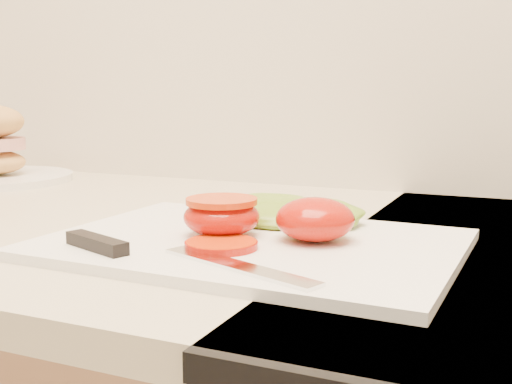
% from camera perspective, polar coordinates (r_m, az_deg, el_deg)
% --- Properties ---
extents(cutting_board, '(0.40, 0.29, 0.01)m').
position_cam_1_polar(cutting_board, '(0.63, -0.37, -4.65)').
color(cutting_board, white).
rests_on(cutting_board, counter).
extents(tomato_half_dome, '(0.08, 0.08, 0.04)m').
position_cam_1_polar(tomato_half_dome, '(0.62, 5.26, -2.42)').
color(tomato_half_dome, red).
rests_on(tomato_half_dome, cutting_board).
extents(tomato_half_cut, '(0.08, 0.08, 0.04)m').
position_cam_1_polar(tomato_half_cut, '(0.64, -3.07, -2.06)').
color(tomato_half_cut, red).
rests_on(tomato_half_cut, cutting_board).
extents(tomato_slice_0, '(0.06, 0.06, 0.01)m').
position_cam_1_polar(tomato_slice_0, '(0.59, -3.10, -4.70)').
color(tomato_slice_0, '#CC3D0C').
rests_on(tomato_slice_0, cutting_board).
extents(lettuce_leaf_0, '(0.14, 0.10, 0.02)m').
position_cam_1_polar(lettuce_leaf_0, '(0.70, 1.31, -1.72)').
color(lettuce_leaf_0, '#7FAA2D').
rests_on(lettuce_leaf_0, cutting_board).
extents(lettuce_leaf_1, '(0.13, 0.11, 0.02)m').
position_cam_1_polar(lettuce_leaf_1, '(0.69, 5.20, -2.00)').
color(lettuce_leaf_1, '#7FAA2D').
rests_on(lettuce_leaf_1, cutting_board).
extents(knife, '(0.27, 0.08, 0.01)m').
position_cam_1_polar(knife, '(0.57, -9.54, -5.24)').
color(knife, silver).
rests_on(knife, cutting_board).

